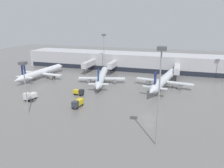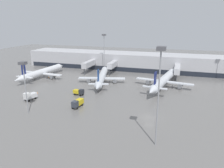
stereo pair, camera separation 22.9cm
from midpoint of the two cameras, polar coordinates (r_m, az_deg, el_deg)
The scene contains 14 objects.
ground_plane at distance 63.90m, azimuth 9.80°, elevation -8.55°, with size 320.00×320.00×0.00m, color slate.
terminal_building at distance 121.76m, azimuth 13.80°, elevation 5.34°, with size 160.00×29.82×9.00m.
parked_jet_0 at distance 92.46m, azimuth 13.49°, elevation 1.03°, with size 23.64×39.00×9.19m.
parked_jet_2 at distance 109.83m, azimuth -17.76°, elevation 2.92°, with size 21.51×34.61×8.68m.
parked_jet_3 at distance 96.52m, azimuth -2.61°, elevation 1.83°, with size 20.53×36.08×8.59m.
service_truck_0 at distance 81.26m, azimuth -8.58°, elevation -2.00°, with size 4.16×2.24×2.34m.
service_truck_1 at distance 80.62m, azimuth -20.57°, elevation -2.88°, with size 2.97×4.81×2.88m.
service_truck_2 at distance 70.15m, azimuth -8.90°, elevation -4.87°, with size 2.12×5.16×2.54m.
traffic_cone_0 at distance 90.63m, azimuth -4.37°, elevation -0.61°, with size 0.39×0.39×0.69m.
traffic_cone_1 at distance 109.95m, azimuth -16.14°, elevation 1.79°, with size 0.49×0.49×0.64m.
traffic_cone_2 at distance 87.11m, azimuth -18.87°, elevation -2.15°, with size 0.40×0.40×0.72m.
apron_light_mast_1 at distance 44.95m, azimuth 12.54°, elevation 3.26°, with size 1.80×1.80×21.71m.
apron_light_mast_2 at distance 66.64m, azimuth -21.98°, elevation 2.87°, with size 1.80×1.80×15.50m.
apron_light_mast_3 at distance 115.63m, azimuth -2.03°, elevation 10.75°, with size 1.80×1.80×19.84m.
Camera 2 is at (6.83, -57.70, 26.53)m, focal length 35.00 mm.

